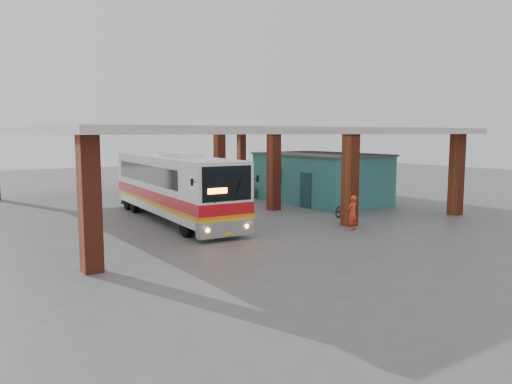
{
  "coord_description": "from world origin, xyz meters",
  "views": [
    {
      "loc": [
        -14.09,
        -19.65,
        4.41
      ],
      "look_at": [
        -0.33,
        0.0,
        1.55
      ],
      "focal_mm": 35.0,
      "sensor_mm": 36.0,
      "label": 1
    }
  ],
  "objects": [
    {
      "name": "red_chair",
      "position": [
        4.73,
        7.64,
        0.35
      ],
      "size": [
        0.53,
        0.53,
        0.77
      ],
      "rotation": [
        0.0,
        0.0,
        -0.42
      ],
      "color": "red",
      "rests_on": "ground"
    },
    {
      "name": "motorcycle",
      "position": [
        4.7,
        -0.94,
        0.47
      ],
      "size": [
        1.91,
        1.13,
        0.95
      ],
      "primitive_type": "imported",
      "rotation": [
        0.0,
        0.0,
        1.87
      ],
      "color": "black",
      "rests_on": "ground"
    },
    {
      "name": "shop_building",
      "position": [
        7.49,
        4.0,
        1.56
      ],
      "size": [
        5.2,
        8.2,
        3.11
      ],
      "color": "#2B6C63",
      "rests_on": "ground"
    },
    {
      "name": "pedestrian",
      "position": [
        2.28,
        -3.88,
        0.8
      ],
      "size": [
        0.64,
        0.48,
        1.59
      ],
      "primitive_type": "imported",
      "rotation": [
        0.0,
        0.0,
        3.33
      ],
      "color": "red",
      "rests_on": "ground"
    },
    {
      "name": "coach_bus",
      "position": [
        -3.15,
        3.13,
        1.72
      ],
      "size": [
        3.48,
        12.04,
        3.46
      ],
      "rotation": [
        0.0,
        0.0,
        -0.08
      ],
      "color": "silver",
      "rests_on": "ground"
    },
    {
      "name": "brick_columns",
      "position": [
        1.43,
        5.0,
        2.17
      ],
      "size": [
        20.1,
        21.6,
        4.35
      ],
      "color": "maroon",
      "rests_on": "ground"
    },
    {
      "name": "canopy_roof",
      "position": [
        0.5,
        6.5,
        4.5
      ],
      "size": [
        21.0,
        23.0,
        0.3
      ],
      "primitive_type": "cube",
      "color": "beige",
      "rests_on": "brick_columns"
    },
    {
      "name": "ground",
      "position": [
        0.0,
        0.0,
        0.0
      ],
      "size": [
        90.0,
        90.0,
        0.0
      ],
      "primitive_type": "plane",
      "color": "#515154",
      "rests_on": "ground"
    }
  ]
}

